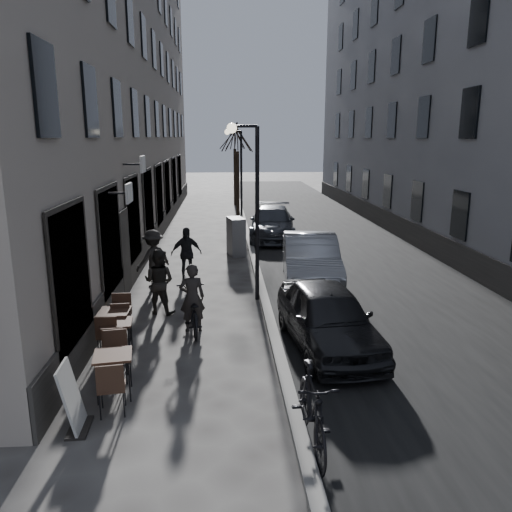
{
  "coord_description": "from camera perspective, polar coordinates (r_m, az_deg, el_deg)",
  "views": [
    {
      "loc": [
        -0.98,
        -8.12,
        4.72
      ],
      "look_at": [
        -0.17,
        4.04,
        1.8
      ],
      "focal_mm": 35.0,
      "sensor_mm": 36.0,
      "label": 1
    }
  ],
  "objects": [
    {
      "name": "cyclist_rider",
      "position": [
        12.42,
        -7.31,
        -4.74
      ],
      "size": [
        0.68,
        0.49,
        1.72
      ],
      "primitive_type": "imported",
      "rotation": [
        0.0,
        0.0,
        3.28
      ],
      "color": "#282523",
      "rests_on": "ground"
    },
    {
      "name": "road",
      "position": [
        25.04,
        7.38,
        2.52
      ],
      "size": [
        7.3,
        60.0,
        0.0
      ],
      "primitive_type": "cube",
      "color": "black",
      "rests_on": "ground"
    },
    {
      "name": "ground",
      "position": [
        9.44,
        2.75,
        -16.54
      ],
      "size": [
        120.0,
        120.0,
        0.0
      ],
      "primitive_type": "plane",
      "color": "#3E3B38",
      "rests_on": "ground"
    },
    {
      "name": "car_mid",
      "position": [
        16.37,
        6.24,
        -0.44
      ],
      "size": [
        2.14,
        5.01,
        1.61
      ],
      "primitive_type": "imported",
      "rotation": [
        0.0,
        0.0,
        -0.09
      ],
      "color": "#999BA1",
      "rests_on": "ground"
    },
    {
      "name": "bistro_set_a",
      "position": [
        9.82,
        -15.95,
        -12.48
      ],
      "size": [
        0.78,
        1.72,
        0.99
      ],
      "rotation": [
        0.0,
        0.0,
        0.15
      ],
      "color": "#301D15",
      "rests_on": "ground"
    },
    {
      "name": "pedestrian_far",
      "position": [
        16.93,
        -7.97,
        0.29
      ],
      "size": [
        1.13,
        0.7,
        1.79
      ],
      "primitive_type": "imported",
      "rotation": [
        0.0,
        0.0,
        0.27
      ],
      "color": "black",
      "rests_on": "ground"
    },
    {
      "name": "bistro_set_c",
      "position": [
        12.03,
        -15.8,
        -7.52
      ],
      "size": [
        0.7,
        1.69,
        1.0
      ],
      "rotation": [
        0.0,
        0.0,
        -0.01
      ],
      "color": "#301D15",
      "rests_on": "ground"
    },
    {
      "name": "building_left",
      "position": [
        25.34,
        -16.26,
        20.42
      ],
      "size": [
        4.0,
        35.0,
        16.0
      ],
      "primitive_type": "cube",
      "color": "#A79A8C",
      "rests_on": "ground"
    },
    {
      "name": "kerb",
      "position": [
        24.59,
        -1.0,
        2.57
      ],
      "size": [
        0.25,
        60.0,
        0.12
      ],
      "primitive_type": "cube",
      "color": "slate",
      "rests_on": "ground"
    },
    {
      "name": "sign_board",
      "position": [
        9.02,
        -20.17,
        -15.56
      ],
      "size": [
        0.41,
        0.69,
        1.16
      ],
      "rotation": [
        0.0,
        0.0,
        0.04
      ],
      "color": "black",
      "rests_on": "ground"
    },
    {
      "name": "car_near",
      "position": [
        11.52,
        8.19,
        -6.92
      ],
      "size": [
        2.13,
        4.44,
        1.46
      ],
      "primitive_type": "imported",
      "rotation": [
        0.0,
        0.0,
        0.1
      ],
      "color": "black",
      "rests_on": "ground"
    },
    {
      "name": "pedestrian_near",
      "position": [
        13.78,
        -11.02,
        -2.89
      ],
      "size": [
        1.04,
        0.92,
        1.79
      ],
      "primitive_type": "imported",
      "rotation": [
        0.0,
        0.0,
        2.81
      ],
      "color": "black",
      "rests_on": "ground"
    },
    {
      "name": "moped",
      "position": [
        8.09,
        6.43,
        -16.98
      ],
      "size": [
        0.61,
        2.1,
        1.26
      ],
      "primitive_type": "imported",
      "rotation": [
        0.0,
        0.0,
        0.01
      ],
      "color": "black",
      "rests_on": "ground"
    },
    {
      "name": "pedestrian_mid",
      "position": [
        16.28,
        -11.65,
        -0.27
      ],
      "size": [
        1.36,
        1.3,
        1.85
      ],
      "primitive_type": "imported",
      "rotation": [
        0.0,
        0.0,
        3.85
      ],
      "color": "black",
      "rests_on": "ground"
    },
    {
      "name": "bicycle",
      "position": [
        12.52,
        -7.26,
        -6.2
      ],
      "size": [
        0.96,
        2.08,
        1.05
      ],
      "primitive_type": "imported",
      "rotation": [
        0.0,
        0.0,
        3.28
      ],
      "color": "black",
      "rests_on": "ground"
    },
    {
      "name": "building_right",
      "position": [
        26.95,
        20.33,
        19.69
      ],
      "size": [
        4.0,
        35.0,
        16.0
      ],
      "primitive_type": "cube",
      "color": "gray",
      "rests_on": "ground"
    },
    {
      "name": "streetlamp_near",
      "position": [
        14.23,
        -0.55,
        7.19
      ],
      "size": [
        0.9,
        0.28,
        5.09
      ],
      "color": "black",
      "rests_on": "ground"
    },
    {
      "name": "utility_cabinet",
      "position": [
        20.28,
        -2.3,
        2.24
      ],
      "size": [
        0.78,
        1.13,
        1.54
      ],
      "primitive_type": "cube",
      "rotation": [
        0.0,
        0.0,
        0.23
      ],
      "color": "slate",
      "rests_on": "ground"
    },
    {
      "name": "tree_near",
      "position": [
        29.13,
        -2.15,
        13.37
      ],
      "size": [
        2.4,
        2.4,
        5.7
      ],
      "color": "black",
      "rests_on": "ground"
    },
    {
      "name": "car_far",
      "position": [
        23.67,
        1.88,
        3.8
      ],
      "size": [
        2.56,
        5.26,
        1.47
      ],
      "primitive_type": "imported",
      "rotation": [
        0.0,
        0.0,
        -0.1
      ],
      "color": "#35383E",
      "rests_on": "ground"
    },
    {
      "name": "bistro_set_b",
      "position": [
        11.47,
        -15.56,
        -8.7
      ],
      "size": [
        0.71,
        1.63,
        0.95
      ],
      "rotation": [
        0.0,
        0.0,
        0.09
      ],
      "color": "#301D15",
      "rests_on": "ground"
    },
    {
      "name": "streetlamp_far",
      "position": [
        26.18,
        -2.08,
        10.07
      ],
      "size": [
        0.9,
        0.28,
        5.09
      ],
      "color": "black",
      "rests_on": "ground"
    },
    {
      "name": "tree_far",
      "position": [
        35.13,
        -2.45,
        13.39
      ],
      "size": [
        2.4,
        2.4,
        5.7
      ],
      "color": "black",
      "rests_on": "ground"
    }
  ]
}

